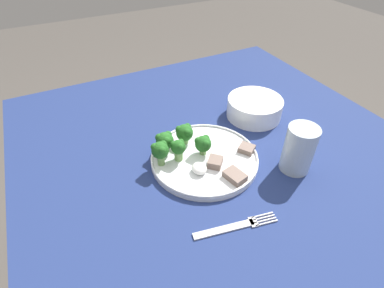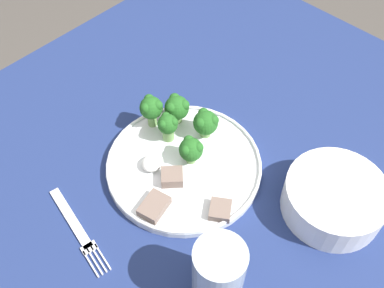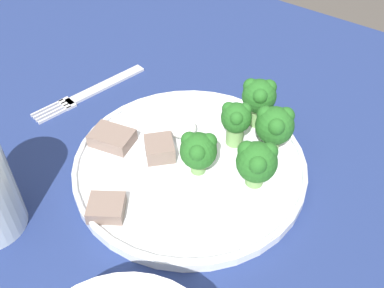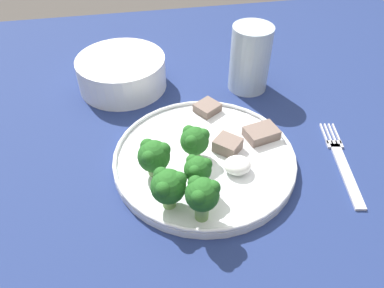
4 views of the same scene
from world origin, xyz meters
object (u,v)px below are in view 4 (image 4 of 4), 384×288
Objects in this scene: cream_bowl at (122,73)px; drinking_glass at (250,62)px; fork at (342,163)px; dinner_plate at (204,158)px.

cream_bowl is 0.23m from drinking_glass.
fork is 0.24m from drinking_glass.
fork is 0.41m from cream_bowl.
dinner_plate is 0.25m from cream_bowl.
drinking_glass is at bearing -10.86° from cream_bowl.
fork is at bearing -11.05° from dinner_plate.
dinner_plate is 0.22m from drinking_glass.
drinking_glass is at bearing 109.81° from fork.
drinking_glass is at bearing 56.73° from dinner_plate.
fork is 1.49× the size of drinking_glass.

